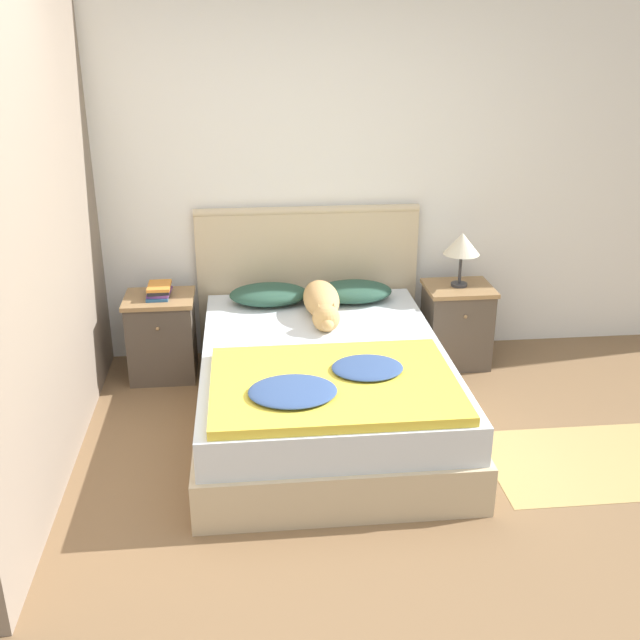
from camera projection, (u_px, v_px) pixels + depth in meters
ground_plane at (336, 532)px, 3.50m from camera, size 16.00×16.00×0.00m
wall_back at (298, 173)px, 4.99m from camera, size 9.00×0.06×2.55m
wall_side_left at (51, 218)px, 3.86m from camera, size 0.06×3.10×2.55m
bed at (323, 387)px, 4.37m from camera, size 1.44×2.00×0.47m
headboard at (308, 279)px, 5.20m from camera, size 1.52×0.06×1.06m
nightstand_left at (162, 336)px, 4.94m from camera, size 0.45×0.40×0.56m
nightstand_right at (456, 325)px, 5.12m from camera, size 0.45×0.40×0.56m
pillow_left at (269, 294)px, 4.95m from camera, size 0.52×0.35×0.12m
pillow_right at (353, 291)px, 5.00m from camera, size 0.52×0.35×0.12m
quilt at (332, 384)px, 3.81m from camera, size 1.25×0.92×0.09m
dog at (322, 302)px, 4.73m from camera, size 0.23×0.74×0.19m
book_stack at (159, 291)px, 4.82m from camera, size 0.16×0.22×0.08m
table_lamp at (462, 245)px, 4.92m from camera, size 0.24×0.24×0.37m
rug at (591, 462)px, 4.05m from camera, size 1.12×0.74×0.00m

